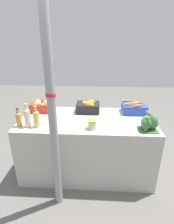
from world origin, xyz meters
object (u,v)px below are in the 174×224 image
at_px(broccoli_pile, 149,122).
at_px(sparrow_bird, 149,113).
at_px(juice_bottle_cloudy, 27,117).
at_px(pickle_jar, 92,124).
at_px(apple_crate, 43,106).
at_px(juice_bottle_golden, 36,118).
at_px(juice_bottle_amber, 19,119).
at_px(orange_crate, 88,106).
at_px(support_pole, 51,95).
at_px(carrot_crate, 134,108).

xyz_separation_m(broccoli_pile, sparrow_bird, (-0.03, -0.04, 0.13)).
xyz_separation_m(juice_bottle_cloudy, pickle_jar, (0.78, -0.01, -0.07)).
relative_size(apple_crate, juice_bottle_golden, 1.24).
xyz_separation_m(juice_bottle_amber, juice_bottle_golden, (0.22, 0.00, 0.02)).
xyz_separation_m(apple_crate, broccoli_pile, (1.42, -0.51, 0.01)).
xyz_separation_m(juice_bottle_golden, pickle_jar, (0.67, -0.01, -0.06)).
distance_m(broccoli_pile, pickle_jar, 0.67).
distance_m(broccoli_pile, juice_bottle_amber, 1.56).
xyz_separation_m(juice_bottle_golden, sparrow_bird, (1.31, -0.03, 0.11)).
distance_m(orange_crate, pickle_jar, 0.54).
distance_m(support_pole, orange_crate, 1.01).
distance_m(support_pole, pickle_jar, 0.68).
height_order(carrot_crate, pickle_jar, carrot_crate).
xyz_separation_m(broccoli_pile, juice_bottle_golden, (-1.34, -0.01, 0.02)).
distance_m(juice_bottle_amber, juice_bottle_golden, 0.22).
xyz_separation_m(apple_crate, juice_bottle_amber, (-0.14, -0.52, 0.02)).
bearing_deg(juice_bottle_amber, juice_bottle_cloudy, 0.00).
bearing_deg(apple_crate, orange_crate, 0.48).
relative_size(juice_bottle_amber, juice_bottle_cloudy, 0.80).
bearing_deg(juice_bottle_amber, juice_bottle_golden, 0.00).
bearing_deg(juice_bottle_cloudy, carrot_crate, 20.72).
bearing_deg(orange_crate, apple_crate, -179.52).
bearing_deg(broccoli_pile, juice_bottle_amber, -179.80).
height_order(orange_crate, carrot_crate, orange_crate).
distance_m(orange_crate, carrot_crate, 0.66).
height_order(carrot_crate, juice_bottle_amber, juice_bottle_amber).
bearing_deg(support_pole, juice_bottle_golden, 131.24).
bearing_deg(sparrow_bird, juice_bottle_golden, 61.61).
xyz_separation_m(juice_bottle_cloudy, sparrow_bird, (1.42, -0.03, 0.09)).
height_order(apple_crate, pickle_jar, apple_crate).
height_order(juice_bottle_cloudy, juice_bottle_golden, juice_bottle_cloudy).
xyz_separation_m(support_pole, juice_bottle_cloudy, (-0.40, 0.33, -0.39)).
distance_m(carrot_crate, broccoli_pile, 0.52).
relative_size(carrot_crate, juice_bottle_amber, 1.41).
height_order(support_pole, apple_crate, support_pole).
xyz_separation_m(support_pole, orange_crate, (0.31, 0.86, -0.43)).
height_order(juice_bottle_cloudy, pickle_jar, juice_bottle_cloudy).
xyz_separation_m(juice_bottle_amber, pickle_jar, (0.89, -0.01, -0.04)).
height_order(pickle_jar, sparrow_bird, sparrow_bird).
distance_m(orange_crate, juice_bottle_cloudy, 0.88).
bearing_deg(orange_crate, juice_bottle_amber, -147.39).
bearing_deg(broccoli_pile, pickle_jar, -178.75).
relative_size(apple_crate, broccoli_pile, 1.47).
xyz_separation_m(apple_crate, pickle_jar, (0.75, -0.53, -0.02)).
distance_m(apple_crate, juice_bottle_cloudy, 0.52).
height_order(orange_crate, juice_bottle_golden, juice_bottle_golden).
height_order(broccoli_pile, juice_bottle_amber, juice_bottle_amber).
height_order(orange_crate, juice_bottle_cloudy, juice_bottle_cloudy).
xyz_separation_m(broccoli_pile, juice_bottle_amber, (-1.56, -0.01, 0.01)).
xyz_separation_m(support_pole, broccoli_pile, (1.05, 0.34, -0.42)).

